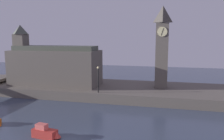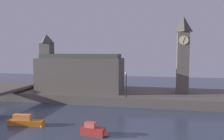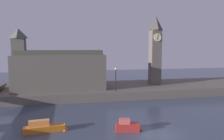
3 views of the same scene
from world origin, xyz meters
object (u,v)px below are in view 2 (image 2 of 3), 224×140
parliament_hall (78,72)px  streetlamp (126,82)px  boat_patrol_orange (28,122)px  clock_tower (183,54)px  boat_dinghy_red (95,131)px

parliament_hall → streetlamp: size_ratio=3.88×
parliament_hall → boat_patrol_orange: size_ratio=3.28×
clock_tower → streetlamp: size_ratio=3.33×
clock_tower → streetlamp: 11.63m
streetlamp → boat_dinghy_red: 13.79m
clock_tower → boat_dinghy_red: bearing=-119.0°
streetlamp → boat_dinghy_red: streetlamp is taller
clock_tower → parliament_hall: bearing=-175.5°
parliament_hall → boat_dinghy_red: size_ratio=5.04×
streetlamp → boat_dinghy_red: bearing=-95.9°
parliament_hall → clock_tower: bearing=4.5°
clock_tower → streetlamp: clock_tower is taller
boat_patrol_orange → parliament_hall: bearing=88.3°
clock_tower → streetlamp: bearing=-148.0°
clock_tower → boat_patrol_orange: bearing=-137.6°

